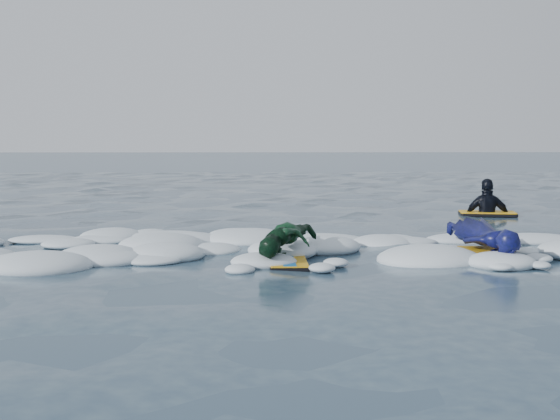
{
  "coord_description": "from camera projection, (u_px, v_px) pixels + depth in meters",
  "views": [
    {
      "loc": [
        0.21,
        -8.28,
        1.49
      ],
      "look_at": [
        0.45,
        1.6,
        0.46
      ],
      "focal_mm": 45.0,
      "sensor_mm": 36.0,
      "label": 1
    }
  ],
  "objects": [
    {
      "name": "ground",
      "position": [
        246.0,
        262.0,
        8.38
      ],
      "size": [
        120.0,
        120.0,
        0.0
      ],
      "primitive_type": "plane",
      "color": "#1C3145",
      "rests_on": "ground"
    },
    {
      "name": "prone_child_unit",
      "position": [
        288.0,
        243.0,
        8.31
      ],
      "size": [
        1.01,
        1.35,
        0.48
      ],
      "rotation": [
        0.0,
        0.0,
        1.59
      ],
      "color": "black",
      "rests_on": "ground"
    },
    {
      "name": "prone_woman_unit",
      "position": [
        486.0,
        239.0,
        8.76
      ],
      "size": [
        0.74,
        1.73,
        0.44
      ],
      "rotation": [
        0.0,
        0.0,
        1.54
      ],
      "color": "black",
      "rests_on": "ground"
    },
    {
      "name": "waiting_rider_unit",
      "position": [
        487.0,
        219.0,
        13.32
      ],
      "size": [
        1.12,
        0.74,
        1.56
      ],
      "rotation": [
        0.0,
        0.0,
        -0.17
      ],
      "color": "black",
      "rests_on": "ground"
    },
    {
      "name": "foam_band",
      "position": [
        248.0,
        249.0,
        9.41
      ],
      "size": [
        12.0,
        3.1,
        0.3
      ],
      "primitive_type": null,
      "color": "silver",
      "rests_on": "ground"
    }
  ]
}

